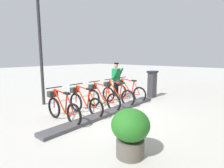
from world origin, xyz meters
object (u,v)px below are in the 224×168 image
bike_docked_0 (128,91)px  bike_docked_4 (62,108)px  payment_kiosk (152,84)px  bike_docked_3 (84,102)px  lamp_post (40,33)px  bike_docked_2 (102,97)px  planter_bush (130,130)px  bike_docked_1 (116,94)px  worker_near_rack (116,78)px

bike_docked_0 → bike_docked_4: same height
payment_kiosk → bike_docked_4: 4.72m
bike_docked_3 → lamp_post: lamp_post is taller
bike_docked_2 → planter_bush: 3.34m
bike_docked_1 → bike_docked_2: 0.88m
bike_docked_3 → planter_bush: bearing=157.3°
worker_near_rack → lamp_post: (1.35, 3.09, 1.96)m
bike_docked_1 → planter_bush: size_ratio=1.77×
bike_docked_0 → payment_kiosk: bearing=-116.2°
bike_docked_0 → worker_near_rack: worker_near_rack is taller
bike_docked_4 → bike_docked_1: bearing=-90.0°
planter_bush → bike_docked_4: bearing=-5.2°
bike_docked_0 → bike_docked_2: same height
payment_kiosk → bike_docked_3: bearing=81.4°
bike_docked_4 → worker_near_rack: worker_near_rack is taller
bike_docked_0 → planter_bush: size_ratio=1.77×
bike_docked_4 → worker_near_rack: (0.87, -3.70, 0.48)m
bike_docked_1 → bike_docked_4: bearing=90.0°
payment_kiosk → bike_docked_1: bearing=74.3°
bike_docked_0 → bike_docked_4: bearing=90.0°
payment_kiosk → lamp_post: bearing=55.6°
bike_docked_1 → bike_docked_3: 1.76m
bike_docked_0 → worker_near_rack: size_ratio=1.04×
bike_docked_4 → planter_bush: bearing=174.8°
bike_docked_2 → bike_docked_3: (0.00, 0.88, 0.00)m
bike_docked_2 → planter_bush: (-2.68, 2.00, 0.11)m
payment_kiosk → bike_docked_1: size_ratio=0.74×
bike_docked_3 → worker_near_rack: 2.99m
bike_docked_0 → bike_docked_2: bearing=90.0°
payment_kiosk → planter_bush: (-2.11, 4.92, -0.12)m
bike_docked_4 → bike_docked_3: bearing=-90.0°
bike_docked_3 → worker_near_rack: size_ratio=1.04×
payment_kiosk → bike_docked_3: 3.85m
bike_docked_1 → planter_bush: (-2.68, 2.88, 0.11)m
bike_docked_1 → worker_near_rack: size_ratio=1.04×
worker_near_rack → planter_bush: (-3.54, 3.95, -0.37)m
bike_docked_0 → bike_docked_3: (0.00, 2.63, 0.00)m
bike_docked_2 → worker_near_rack: bearing=-66.0°
payment_kiosk → bike_docked_0: 1.32m
bike_docked_1 → bike_docked_3: bearing=90.0°
bike_docked_4 → lamp_post: bearing=-15.5°
bike_docked_3 → bike_docked_4: same height
bike_docked_0 → bike_docked_4: (0.00, 3.51, 0.00)m
payment_kiosk → lamp_post: size_ratio=0.29×
bike_docked_4 → bike_docked_2: bearing=-90.0°
bike_docked_0 → bike_docked_1: same height
lamp_post → bike_docked_3: bearing=-173.2°
lamp_post → bike_docked_4: bearing=164.5°
bike_docked_3 → bike_docked_0: bearing=-90.0°
worker_near_rack → planter_bush: 5.32m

